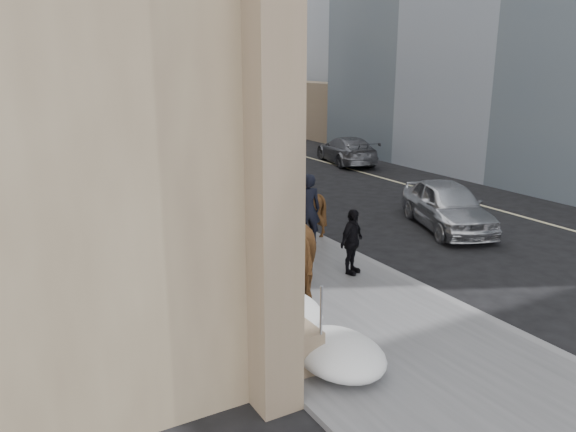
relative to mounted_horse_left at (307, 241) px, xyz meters
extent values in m
plane|color=black|center=(-0.06, -1.51, -1.31)|extent=(140.00, 140.00, 0.00)
cube|color=#525255|center=(-0.06, 8.49, -1.25)|extent=(5.00, 80.00, 0.12)
cube|color=slate|center=(2.56, 8.49, -1.25)|extent=(0.24, 80.00, 0.12)
cube|color=#BFB78C|center=(10.44, 8.49, -1.31)|extent=(0.15, 70.00, 0.01)
cube|color=#887458|center=(-2.31, 18.49, -0.86)|extent=(1.10, 44.00, 0.90)
cylinder|color=silver|center=(-1.86, 18.49, 0.04)|extent=(0.06, 42.00, 0.06)
cube|color=black|center=(-2.76, 11.49, 2.69)|extent=(0.20, 2.20, 4.50)
cube|color=#887458|center=(15.44, 8.49, 0.69)|extent=(2.00, 80.00, 4.00)
cylinder|color=#2D2D30|center=(2.84, 12.49, 2.69)|extent=(0.18, 0.18, 8.00)
cube|color=#2D2D30|center=(2.04, 12.49, 6.59)|extent=(1.60, 0.15, 0.12)
cylinder|color=#2D2D30|center=(1.34, 12.49, 6.44)|extent=(0.24, 0.24, 0.30)
cylinder|color=#2D2D30|center=(2.84, 32.49, 2.69)|extent=(0.18, 0.18, 8.00)
cube|color=#2D2D30|center=(2.04, 32.49, 6.59)|extent=(1.60, 0.15, 0.12)
cylinder|color=#2D2D30|center=(1.34, 32.49, 6.44)|extent=(0.24, 0.24, 0.30)
cylinder|color=#2D2D30|center=(2.94, 20.49, 1.69)|extent=(0.20, 0.20, 6.00)
cylinder|color=#2D2D30|center=(0.94, 20.49, 4.49)|extent=(4.00, 0.16, 0.16)
imported|color=black|center=(-0.56, 20.49, 3.99)|extent=(0.18, 0.22, 1.10)
ellipsoid|color=white|center=(-1.51, -1.51, -0.85)|extent=(1.50, 2.10, 0.68)
ellipsoid|color=white|center=(-1.46, 2.49, -0.83)|extent=(1.60, 2.20, 0.72)
ellipsoid|color=white|center=(-1.56, 6.49, -0.87)|extent=(1.40, 2.00, 0.64)
ellipsoid|color=white|center=(-1.41, 10.49, -0.81)|extent=(1.70, 2.30, 0.76)
ellipsoid|color=white|center=(-1.51, 14.49, -0.86)|extent=(1.50, 2.10, 0.66)
imported|color=#503118|center=(0.00, -0.01, -0.04)|extent=(2.06, 2.98, 2.30)
imported|color=black|center=(0.00, 0.14, 0.75)|extent=(0.73, 0.60, 1.72)
imported|color=#3D2511|center=(1.79, 3.83, -0.26)|extent=(1.87, 2.01, 1.88)
imported|color=black|center=(1.79, 3.98, 0.55)|extent=(0.97, 0.83, 1.73)
imported|color=black|center=(1.50, 0.23, -0.33)|extent=(1.10, 0.81, 1.73)
imported|color=#B9BBC1|center=(6.95, 2.30, -0.51)|extent=(3.52, 5.09, 1.61)
imported|color=slate|center=(11.26, 14.22, -0.57)|extent=(3.25, 5.46, 1.48)
camera|label=1|loc=(-6.72, -10.92, 4.17)|focal=35.00mm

